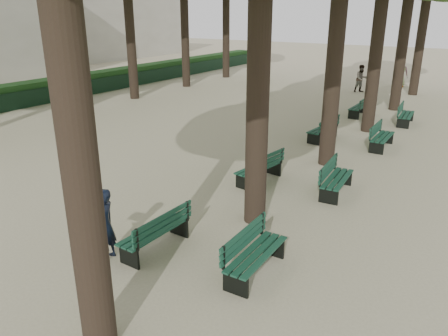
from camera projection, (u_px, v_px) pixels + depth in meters
The scene contains 16 objects.
ground at pixel (124, 257), 9.20m from camera, with size 120.00×120.00×0.00m, color tan.
bench_left_0 at pixel (155, 238), 9.41m from camera, with size 0.62×1.82×0.92m.
bench_left_1 at pixel (259, 173), 13.14m from camera, with size 0.81×1.86×0.92m.
bench_left_2 at pixel (322, 133), 17.34m from camera, with size 0.73×1.84×0.92m.
bench_left_3 at pixel (359, 111), 21.23m from camera, with size 0.59×1.80×0.92m.
bench_right_0 at pixel (256, 262), 8.54m from camera, with size 0.61×1.81×0.92m.
bench_right_1 at pixel (336, 185), 12.29m from camera, with size 0.71×1.84×0.92m.
bench_right_2 at pixel (382, 141), 16.30m from camera, with size 0.60×1.81×0.92m.
bench_right_3 at pixel (405, 119), 19.68m from camera, with size 0.71×1.84×0.92m.
man_with_map at pixel (105, 225), 8.86m from camera, with size 0.66×0.69×1.59m.
pedestrian_e at pixel (258, 71), 30.15m from camera, with size 1.61×0.35×1.74m, color #262628.
pedestrian_a at pixel (361, 79), 27.16m from camera, with size 0.82×0.34×1.68m, color #262628.
pedestrian_d at pixel (401, 73), 29.04m from camera, with size 0.91×0.37×1.86m, color #262628.
fence at pixel (72, 91), 25.34m from camera, with size 0.08×42.00×0.90m, color black.
hedge at pixel (64, 87), 25.64m from camera, with size 1.20×42.00×1.20m, color #173F16.
building_far at pixel (100, 23), 48.43m from camera, with size 12.00×16.00×7.00m, color #B7B2A3.
Camera 1 is at (6.09, -5.59, 4.93)m, focal length 35.00 mm.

